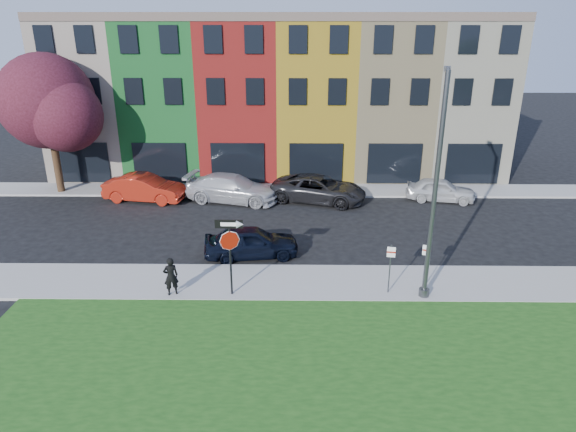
{
  "coord_description": "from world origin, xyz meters",
  "views": [
    {
      "loc": [
        -1.39,
        -15.64,
        10.28
      ],
      "look_at": [
        -1.63,
        4.0,
        2.61
      ],
      "focal_mm": 32.0,
      "sensor_mm": 36.0,
      "label": 1
    }
  ],
  "objects_px": {
    "stop_sign": "(230,242)",
    "sedan_near": "(251,242)",
    "street_lamp": "(435,190)",
    "man": "(171,276)"
  },
  "relations": [
    {
      "from": "stop_sign",
      "to": "sedan_near",
      "type": "bearing_deg",
      "value": 83.4
    },
    {
      "from": "street_lamp",
      "to": "sedan_near",
      "type": "bearing_deg",
      "value": 168.76
    },
    {
      "from": "stop_sign",
      "to": "sedan_near",
      "type": "relative_size",
      "value": 0.7
    },
    {
      "from": "stop_sign",
      "to": "street_lamp",
      "type": "distance_m",
      "value": 7.82
    },
    {
      "from": "man",
      "to": "sedan_near",
      "type": "distance_m",
      "value": 4.63
    },
    {
      "from": "stop_sign",
      "to": "street_lamp",
      "type": "xyz_separation_m",
      "value": [
        7.54,
        0.15,
        2.06
      ]
    },
    {
      "from": "man",
      "to": "sedan_near",
      "type": "height_order",
      "value": "man"
    },
    {
      "from": "stop_sign",
      "to": "street_lamp",
      "type": "height_order",
      "value": "street_lamp"
    },
    {
      "from": "sedan_near",
      "to": "street_lamp",
      "type": "xyz_separation_m",
      "value": [
        7.06,
        -3.48,
        3.68
      ]
    },
    {
      "from": "stop_sign",
      "to": "sedan_near",
      "type": "height_order",
      "value": "stop_sign"
    }
  ]
}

